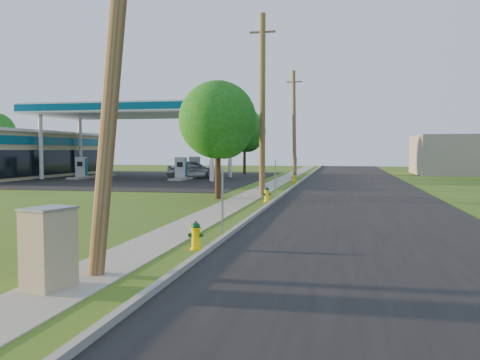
# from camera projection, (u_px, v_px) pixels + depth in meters

# --- Properties ---
(ground_plane) EXTENTS (140.00, 140.00, 0.00)m
(ground_plane) POSITION_uv_depth(u_px,v_px,m) (166.00, 267.00, 10.88)
(ground_plane) COLOR #355719
(ground_plane) RESTS_ON ground
(road) EXTENTS (8.00, 120.00, 0.02)m
(road) POSITION_uv_depth(u_px,v_px,m) (363.00, 214.00, 19.76)
(road) COLOR black
(road) RESTS_ON ground
(curb) EXTENTS (0.15, 120.00, 0.15)m
(curb) POSITION_uv_depth(u_px,v_px,m) (262.00, 210.00, 20.56)
(curb) COLOR gray
(curb) RESTS_ON ground
(sidewalk) EXTENTS (1.50, 120.00, 0.03)m
(sidewalk) POSITION_uv_depth(u_px,v_px,m) (220.00, 210.00, 20.91)
(sidewalk) COLOR gray
(sidewalk) RESTS_ON ground
(forecourt) EXTENTS (26.00, 28.00, 0.02)m
(forecourt) POSITION_uv_depth(u_px,v_px,m) (118.00, 178.00, 45.37)
(forecourt) COLOR black
(forecourt) RESTS_ON ground
(utility_pole_near) EXTENTS (1.40, 0.32, 9.48)m
(utility_pole_near) POSITION_uv_depth(u_px,v_px,m) (116.00, 30.00, 9.74)
(utility_pole_near) COLOR brown
(utility_pole_near) RESTS_ON ground
(utility_pole_mid) EXTENTS (1.40, 0.32, 9.80)m
(utility_pole_mid) POSITION_uv_depth(u_px,v_px,m) (262.00, 104.00, 27.34)
(utility_pole_mid) COLOR brown
(utility_pole_mid) RESTS_ON ground
(utility_pole_far) EXTENTS (1.40, 0.32, 9.50)m
(utility_pole_far) POSITION_uv_depth(u_px,v_px,m) (294.00, 124.00, 44.95)
(utility_pole_far) COLOR brown
(utility_pole_far) RESTS_ON ground
(sign_post_near) EXTENTS (0.05, 0.04, 2.00)m
(sign_post_near) POSITION_uv_depth(u_px,v_px,m) (222.00, 201.00, 14.88)
(sign_post_near) COLOR gray
(sign_post_near) RESTS_ON ground
(sign_post_mid) EXTENTS (0.05, 0.04, 2.00)m
(sign_post_mid) POSITION_uv_depth(u_px,v_px,m) (275.00, 179.00, 26.42)
(sign_post_mid) COLOR gray
(sign_post_mid) RESTS_ON ground
(sign_post_far) EXTENTS (0.05, 0.04, 2.00)m
(sign_post_far) POSITION_uv_depth(u_px,v_px,m) (297.00, 170.00, 38.36)
(sign_post_far) COLOR gray
(sign_post_far) RESTS_ON ground
(gas_canopy) EXTENTS (18.18, 9.18, 6.40)m
(gas_canopy) POSITION_uv_depth(u_px,v_px,m) (139.00, 111.00, 44.62)
(gas_canopy) COLOR silver
(gas_canopy) RESTS_ON ground
(fuel_pump_nw) EXTENTS (1.20, 3.20, 1.90)m
(fuel_pump_nw) POSITION_uv_depth(u_px,v_px,m) (81.00, 171.00, 43.87)
(fuel_pump_nw) COLOR gray
(fuel_pump_nw) RESTS_ON ground
(fuel_pump_ne) EXTENTS (1.20, 3.20, 1.90)m
(fuel_pump_ne) POSITION_uv_depth(u_px,v_px,m) (181.00, 171.00, 42.08)
(fuel_pump_ne) COLOR gray
(fuel_pump_ne) RESTS_ON ground
(fuel_pump_sw) EXTENTS (1.20, 3.20, 1.90)m
(fuel_pump_sw) POSITION_uv_depth(u_px,v_px,m) (103.00, 169.00, 47.78)
(fuel_pump_sw) COLOR gray
(fuel_pump_sw) RESTS_ON ground
(fuel_pump_se) EXTENTS (1.20, 3.20, 1.90)m
(fuel_pump_se) POSITION_uv_depth(u_px,v_px,m) (195.00, 170.00, 45.99)
(fuel_pump_se) COLOR gray
(fuel_pump_se) RESTS_ON ground
(convenience_store) EXTENTS (10.40, 22.40, 4.25)m
(convenience_store) POSITION_uv_depth(u_px,v_px,m) (9.00, 154.00, 47.44)
(convenience_store) COLOR tan
(convenience_store) RESTS_ON ground
(price_pylon) EXTENTS (0.34, 2.04, 6.85)m
(price_pylon) POSITION_uv_depth(u_px,v_px,m) (217.00, 106.00, 33.47)
(price_pylon) COLOR gray
(price_pylon) RESTS_ON ground
(tree_verge) EXTENTS (3.98, 3.98, 6.03)m
(tree_verge) POSITION_uv_depth(u_px,v_px,m) (219.00, 123.00, 25.76)
(tree_verge) COLOR #321F11
(tree_verge) RESTS_ON ground
(tree_lot) EXTENTS (4.43, 4.43, 6.71)m
(tree_lot) POSITION_uv_depth(u_px,v_px,m) (245.00, 132.00, 52.36)
(tree_lot) COLOR #321F11
(tree_lot) RESTS_ON ground
(hydrant_near) EXTENTS (0.38, 0.33, 0.73)m
(hydrant_near) POSITION_uv_depth(u_px,v_px,m) (196.00, 236.00, 12.71)
(hydrant_near) COLOR #FAD600
(hydrant_near) RESTS_ON ground
(hydrant_mid) EXTENTS (0.38, 0.34, 0.75)m
(hydrant_mid) POSITION_uv_depth(u_px,v_px,m) (267.00, 195.00, 24.34)
(hydrant_mid) COLOR yellow
(hydrant_mid) RESTS_ON ground
(hydrant_far) EXTENTS (0.40, 0.35, 0.78)m
(hydrant_far) POSITION_uv_depth(u_px,v_px,m) (294.00, 178.00, 38.91)
(hydrant_far) COLOR #F3D300
(hydrant_far) RESTS_ON ground
(utility_cabinet) EXTENTS (0.84, 1.00, 1.48)m
(utility_cabinet) POSITION_uv_depth(u_px,v_px,m) (49.00, 249.00, 9.05)
(utility_cabinet) COLOR tan
(utility_cabinet) RESTS_ON ground
(car_silver) EXTENTS (5.13, 3.32, 1.62)m
(car_silver) POSITION_uv_depth(u_px,v_px,m) (194.00, 169.00, 44.92)
(car_silver) COLOR #A1A4A9
(car_silver) RESTS_ON ground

